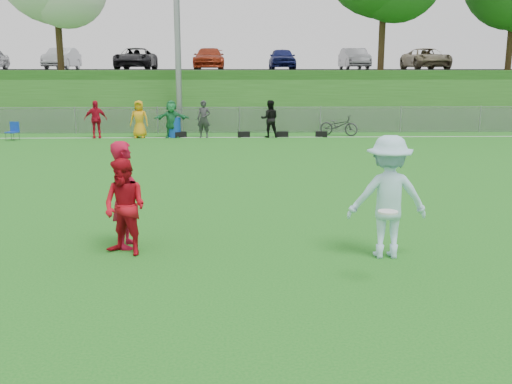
{
  "coord_description": "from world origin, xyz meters",
  "views": [
    {
      "loc": [
        -0.09,
        -8.14,
        3.0
      ],
      "look_at": [
        0.19,
        0.5,
        1.16
      ],
      "focal_mm": 40.0,
      "sensor_mm": 36.0,
      "label": 1
    }
  ],
  "objects_px": {
    "player_blue": "(388,197)",
    "frisbee": "(388,212)",
    "player_red_center": "(125,207)",
    "recycling_bin": "(174,127)",
    "player_red_left": "(126,195)",
    "bicycle": "(339,125)"
  },
  "relations": [
    {
      "from": "player_blue",
      "to": "frisbee",
      "type": "height_order",
      "value": "player_blue"
    },
    {
      "from": "player_red_center",
      "to": "recycling_bin",
      "type": "bearing_deg",
      "value": 121.13
    },
    {
      "from": "player_red_center",
      "to": "frisbee",
      "type": "height_order",
      "value": "player_red_center"
    },
    {
      "from": "player_red_left",
      "to": "frisbee",
      "type": "xyz_separation_m",
      "value": [
        4.01,
        -1.95,
        0.15
      ]
    },
    {
      "from": "bicycle",
      "to": "recycling_bin",
      "type": "bearing_deg",
      "value": 119.51
    },
    {
      "from": "player_red_left",
      "to": "recycling_bin",
      "type": "bearing_deg",
      "value": 2.84
    },
    {
      "from": "player_blue",
      "to": "frisbee",
      "type": "bearing_deg",
      "value": 75.95
    },
    {
      "from": "frisbee",
      "to": "player_red_center",
      "type": "bearing_deg",
      "value": 158.87
    },
    {
      "from": "player_blue",
      "to": "recycling_bin",
      "type": "xyz_separation_m",
      "value": [
        -5.33,
        17.4,
        -0.55
      ]
    },
    {
      "from": "player_red_center",
      "to": "frisbee",
      "type": "distance_m",
      "value": 4.24
    },
    {
      "from": "player_red_left",
      "to": "player_blue",
      "type": "bearing_deg",
      "value": -99.16
    },
    {
      "from": "player_red_left",
      "to": "recycling_bin",
      "type": "relative_size",
      "value": 2.05
    },
    {
      "from": "player_red_center",
      "to": "recycling_bin",
      "type": "xyz_separation_m",
      "value": [
        -1.05,
        17.17,
        -0.35
      ]
    },
    {
      "from": "player_red_center",
      "to": "bicycle",
      "type": "bearing_deg",
      "value": 97.0
    },
    {
      "from": "player_red_left",
      "to": "bicycle",
      "type": "distance_m",
      "value": 18.49
    },
    {
      "from": "recycling_bin",
      "to": "player_red_left",
      "type": "bearing_deg",
      "value": -86.62
    },
    {
      "from": "player_red_center",
      "to": "bicycle",
      "type": "relative_size",
      "value": 0.88
    },
    {
      "from": "player_red_left",
      "to": "bicycle",
      "type": "bearing_deg",
      "value": -21.81
    },
    {
      "from": "frisbee",
      "to": "bicycle",
      "type": "xyz_separation_m",
      "value": [
        2.7,
        19.17,
        -0.6
      ]
    },
    {
      "from": "player_red_center",
      "to": "player_red_left",
      "type": "bearing_deg",
      "value": 125.69
    },
    {
      "from": "player_blue",
      "to": "bicycle",
      "type": "relative_size",
      "value": 1.09
    },
    {
      "from": "player_red_left",
      "to": "bicycle",
      "type": "xyz_separation_m",
      "value": [
        6.7,
        17.22,
        -0.45
      ]
    }
  ]
}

